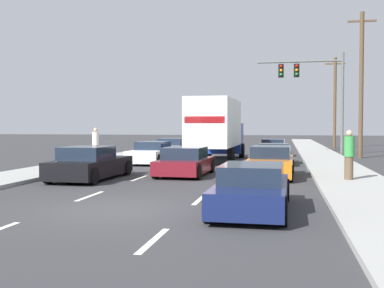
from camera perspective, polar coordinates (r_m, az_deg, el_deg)
ground_plane at (r=36.76m, az=4.59°, el=-1.12°), size 140.00×140.00×0.00m
sidewalk_right at (r=31.64m, az=15.57°, el=-1.61°), size 2.73×80.00×0.14m
sidewalk_left at (r=33.30m, az=-7.78°, el=-1.36°), size 2.73×80.00×0.14m
lane_markings at (r=31.30m, az=3.47°, el=-1.69°), size 3.54×57.00×0.01m
car_silver at (r=33.27m, az=-2.39°, el=-0.47°), size 2.09×4.25×1.25m
car_white at (r=26.95m, az=-4.76°, el=-1.12°), size 1.97×4.68×1.24m
car_black at (r=19.31m, az=-12.20°, el=-2.42°), size 2.09×4.65×1.33m
box_truck at (r=28.20m, az=3.02°, el=2.12°), size 2.65×8.73×3.66m
car_maroon at (r=20.37m, az=-0.84°, el=-2.24°), size 2.09×4.14×1.22m
car_tan at (r=33.20m, az=9.77°, el=-0.55°), size 1.93×4.18×1.21m
car_green at (r=26.79m, az=9.82°, el=-1.27°), size 1.95×4.13×1.14m
car_orange at (r=19.91m, az=9.51°, el=-2.25°), size 1.96×4.37×1.30m
car_navy at (r=12.03m, az=7.27°, el=-5.42°), size 1.89×4.54×1.18m
traffic_signal_mast at (r=36.08m, az=13.81°, el=7.46°), size 6.24×0.69×7.46m
utility_pole_mid at (r=33.15m, az=19.74°, el=6.91°), size 1.80×0.28×9.57m
utility_pole_far at (r=46.55m, az=16.84°, el=4.93°), size 1.80×0.28×8.54m
pedestrian_near_corner at (r=18.50m, az=18.41°, el=-1.24°), size 0.38×0.38×1.84m
pedestrian_mid_block at (r=28.13m, az=-11.54°, el=0.02°), size 0.38×0.38×1.87m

